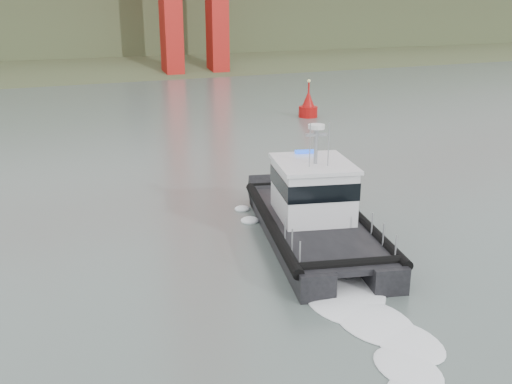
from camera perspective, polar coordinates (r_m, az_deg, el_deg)
ground at (r=22.75m, az=9.94°, el=-10.09°), size 400.00×400.00×0.00m
headlands at (r=142.05m, az=-22.41°, el=15.10°), size 500.00×105.36×27.12m
patrol_boat at (r=27.11m, az=5.82°, el=-1.90°), size 7.57×12.65×5.78m
nav_buoy at (r=59.12m, az=5.24°, el=8.50°), size 1.94×1.94×4.05m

